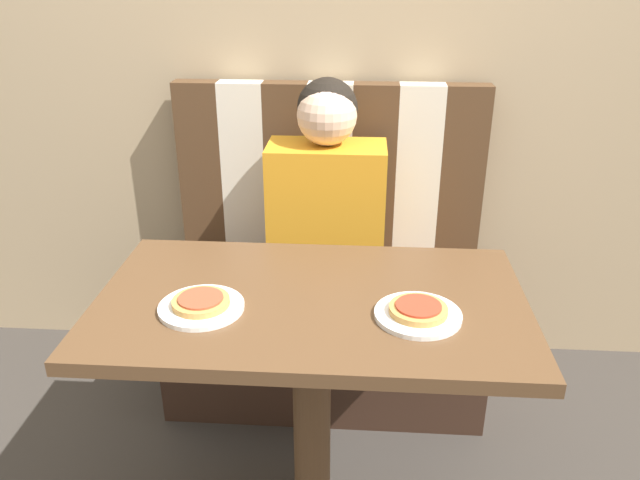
{
  "coord_description": "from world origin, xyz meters",
  "views": [
    {
      "loc": [
        0.11,
        -1.31,
        1.49
      ],
      "look_at": [
        0.0,
        0.31,
        0.74
      ],
      "focal_mm": 35.0,
      "sensor_mm": 36.0,
      "label": 1
    }
  ],
  "objects": [
    {
      "name": "pizza_right",
      "position": [
        0.25,
        -0.07,
        0.75
      ],
      "size": [
        0.13,
        0.13,
        0.02
      ],
      "color": "#C68E47",
      "rests_on": "plate_right"
    },
    {
      "name": "person",
      "position": [
        0.0,
        0.63,
        0.8
      ],
      "size": [
        0.39,
        0.23,
        0.67
      ],
      "color": "orange",
      "rests_on": "booth_seat"
    },
    {
      "name": "plate_right",
      "position": [
        0.25,
        -0.07,
        0.74
      ],
      "size": [
        0.2,
        0.2,
        0.01
      ],
      "color": "white",
      "rests_on": "dining_table"
    },
    {
      "name": "booth_seat",
      "position": [
        0.0,
        0.63,
        0.24
      ],
      "size": [
        1.1,
        0.52,
        0.48
      ],
      "color": "#382319",
      "rests_on": "ground_plane"
    },
    {
      "name": "dining_table",
      "position": [
        0.0,
        0.0,
        0.63
      ],
      "size": [
        1.04,
        0.61,
        0.73
      ],
      "color": "brown",
      "rests_on": "ground_plane"
    },
    {
      "name": "wall_back",
      "position": [
        0.0,
        0.94,
        1.3
      ],
      "size": [
        7.0,
        0.05,
        2.6
      ],
      "color": "tan",
      "rests_on": "ground_plane"
    },
    {
      "name": "plate_left",
      "position": [
        -0.25,
        -0.07,
        0.74
      ],
      "size": [
        0.2,
        0.2,
        0.01
      ],
      "color": "white",
      "rests_on": "dining_table"
    },
    {
      "name": "booth_backrest",
      "position": [
        -0.0,
        0.85,
        0.78
      ],
      "size": [
        1.1,
        0.08,
        0.61
      ],
      "color": "#4C331E",
      "rests_on": "booth_seat"
    },
    {
      "name": "pizza_left",
      "position": [
        -0.25,
        -0.07,
        0.75
      ],
      "size": [
        0.13,
        0.13,
        0.02
      ],
      "color": "#C68E47",
      "rests_on": "plate_left"
    }
  ]
}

